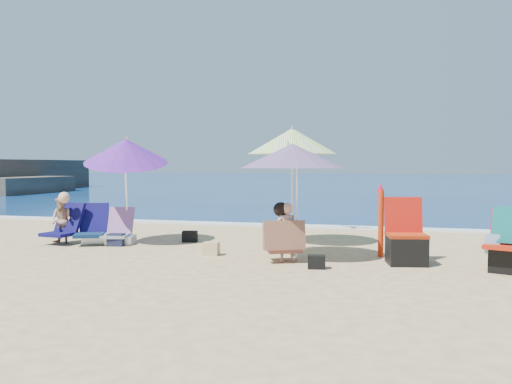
% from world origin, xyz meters
% --- Properties ---
extents(ground, '(120.00, 120.00, 0.00)m').
position_xyz_m(ground, '(0.00, 0.00, 0.00)').
color(ground, '#D8BC84').
rests_on(ground, ground).
extents(sea, '(120.00, 80.00, 0.12)m').
position_xyz_m(sea, '(0.00, 45.00, -0.05)').
color(sea, navy).
rests_on(sea, ground).
extents(foam, '(120.00, 0.50, 0.04)m').
position_xyz_m(foam, '(0.00, 5.10, 0.02)').
color(foam, white).
rests_on(foam, ground).
extents(umbrella_turquoise, '(2.17, 2.17, 1.98)m').
position_xyz_m(umbrella_turquoise, '(0.47, 0.44, 1.74)').
color(umbrella_turquoise, white).
rests_on(umbrella_turquoise, ground).
extents(umbrella_striped, '(2.08, 2.08, 2.35)m').
position_xyz_m(umbrella_striped, '(0.17, 2.07, 2.06)').
color(umbrella_striped, white).
rests_on(umbrella_striped, ground).
extents(umbrella_blue, '(2.22, 2.25, 2.28)m').
position_xyz_m(umbrella_blue, '(-3.07, 1.34, 1.87)').
color(umbrella_blue, white).
rests_on(umbrella_blue, ground).
extents(furled_umbrella, '(0.15, 0.17, 1.27)m').
position_xyz_m(furled_umbrella, '(1.90, 1.09, 0.70)').
color(furled_umbrella, red).
rests_on(furled_umbrella, ground).
extents(chair_navy, '(0.82, 1.05, 0.80)m').
position_xyz_m(chair_navy, '(-3.76, 1.30, 0.21)').
color(chair_navy, '#0C2448').
rests_on(chair_navy, ground).
extents(chair_rainbow, '(0.66, 0.82, 0.73)m').
position_xyz_m(chair_rainbow, '(-3.22, 1.32, 0.19)').
color(chair_rainbow, '#CB6147').
rests_on(chair_rainbow, ground).
extents(camp_chair_left, '(0.71, 0.74, 1.06)m').
position_xyz_m(camp_chair_left, '(2.31, 0.51, 0.32)').
color(camp_chair_left, '#B22D0C').
rests_on(camp_chair_left, ground).
extents(camp_chair_right, '(0.76, 0.76, 0.99)m').
position_xyz_m(camp_chair_right, '(3.76, 0.18, 0.36)').
color(camp_chair_right, '#AC200C').
rests_on(camp_chair_right, ground).
extents(person_center, '(0.74, 0.73, 0.98)m').
position_xyz_m(person_center, '(0.40, 0.17, 0.48)').
color(person_center, tan).
rests_on(person_center, ground).
extents(person_left, '(0.71, 0.77, 1.05)m').
position_xyz_m(person_left, '(-4.36, 1.07, 0.48)').
color(person_left, tan).
rests_on(person_left, ground).
extents(bag_navy_a, '(0.34, 0.27, 0.24)m').
position_xyz_m(bag_navy_a, '(-3.15, 1.05, 0.12)').
color(bag_navy_a, '#181C35').
rests_on(bag_navy_a, ground).
extents(bag_black_a, '(0.35, 0.29, 0.22)m').
position_xyz_m(bag_black_a, '(-1.95, 1.92, 0.11)').
color(bag_black_a, black).
rests_on(bag_black_a, ground).
extents(bag_tan, '(0.28, 0.20, 0.23)m').
position_xyz_m(bag_tan, '(-0.99, 0.51, 0.12)').
color(bag_tan, tan).
rests_on(bag_tan, ground).
extents(bag_black_b, '(0.29, 0.23, 0.21)m').
position_xyz_m(bag_black_b, '(0.97, -0.22, 0.10)').
color(bag_black_b, black).
rests_on(bag_black_b, ground).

